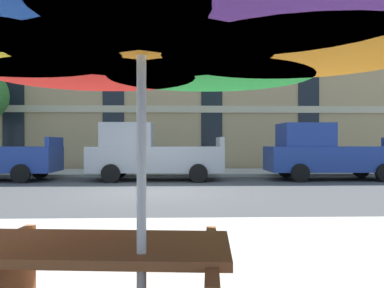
{
  "coord_description": "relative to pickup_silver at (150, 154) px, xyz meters",
  "views": [
    {
      "loc": [
        0.89,
        -11.41,
        1.45
      ],
      "look_at": [
        1.34,
        3.2,
        1.4
      ],
      "focal_mm": 36.57,
      "sensor_mm": 36.0,
      "label": 1
    }
  ],
  "objects": [
    {
      "name": "picnic_table",
      "position": [
        0.58,
        -12.44,
        -0.54
      ],
      "size": [
        1.91,
        1.65,
        0.77
      ],
      "color": "brown",
      "rests_on": "ground"
    },
    {
      "name": "pickup_blue_midblock",
      "position": [
        6.9,
        0.0,
        0.0
      ],
      "size": [
        5.1,
        2.12,
        2.2
      ],
      "color": "navy",
      "rests_on": "ground"
    },
    {
      "name": "sidewalk_far",
      "position": [
        0.26,
        3.1,
        -0.97
      ],
      "size": [
        56.0,
        3.6,
        0.12
      ],
      "primitive_type": "cube",
      "color": "#B2ADA3",
      "rests_on": "ground"
    },
    {
      "name": "ground_plane",
      "position": [
        0.26,
        -3.7,
        -1.03
      ],
      "size": [
        120.0,
        120.0,
        0.0
      ],
      "primitive_type": "plane",
      "color": "#424244"
    },
    {
      "name": "patio_umbrella",
      "position": [
        0.91,
        -12.7,
        1.19
      ],
      "size": [
        3.65,
        3.39,
        2.52
      ],
      "color": "silver",
      "rests_on": "ground"
    },
    {
      "name": "pickup_silver",
      "position": [
        0.0,
        0.0,
        0.0
      ],
      "size": [
        5.1,
        2.12,
        2.2
      ],
      "color": "#A8AAB2",
      "rests_on": "ground"
    },
    {
      "name": "apartment_building",
      "position": [
        0.26,
        11.29,
        5.37
      ],
      "size": [
        40.97,
        12.08,
        12.8
      ],
      "color": "tan",
      "rests_on": "ground"
    }
  ]
}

